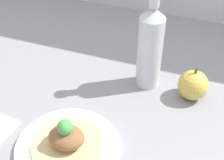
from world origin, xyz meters
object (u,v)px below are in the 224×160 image
Objects in this scene: cider_bottle at (150,46)px; plate at (68,146)px; plated_food at (67,138)px; apple at (193,85)px.

plate is at bearing -109.55° from cider_bottle.
plated_food is (-0.00, -0.00, 2.66)cm from plate.
plate is 0.78× the size of cider_bottle.
plated_food reaches higher than plate.
apple reaches higher than plate.
cider_bottle is 14.68cm from apple.
cider_bottle is at bearing 70.45° from plate.
cider_bottle is (9.95, 28.02, 8.40)cm from plated_food.
plate is 34.66cm from apple.
cider_bottle reaches higher than apple.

